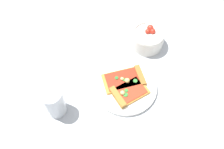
{
  "coord_description": "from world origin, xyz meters",
  "views": [
    {
      "loc": [
        0.43,
        -0.21,
        0.8
      ],
      "look_at": [
        -0.02,
        -0.04,
        0.03
      ],
      "focal_mm": 40.15,
      "sensor_mm": 36.0,
      "label": 1
    }
  ],
  "objects": [
    {
      "name": "pizza_slice_near",
      "position": [
        0.01,
        0.0,
        0.02
      ],
      "size": [
        0.1,
        0.15,
        0.02
      ],
      "color": "gold",
      "rests_on": "plate"
    },
    {
      "name": "ground_plane",
      "position": [
        0.0,
        0.0,
        0.0
      ],
      "size": [
        2.4,
        2.4,
        0.0
      ],
      "primitive_type": "plane",
      "color": "#B2B7BC",
      "rests_on": "ground"
    },
    {
      "name": "soda_glass",
      "position": [
        0.03,
        -0.26,
        0.05
      ],
      "size": [
        0.07,
        0.07,
        0.12
      ],
      "color": "silver",
      "rests_on": "ground_plane"
    },
    {
      "name": "salad_bowl",
      "position": [
        -0.12,
        0.15,
        0.04
      ],
      "size": [
        0.13,
        0.13,
        0.09
      ],
      "color": "white",
      "rests_on": "ground_plane"
    },
    {
      "name": "pizza_slice_far",
      "position": [
        0.07,
        -0.02,
        0.02
      ],
      "size": [
        0.1,
        0.13,
        0.02
      ],
      "color": "gold",
      "rests_on": "plate"
    },
    {
      "name": "plate",
      "position": [
        0.03,
        -0.01,
        0.01
      ],
      "size": [
        0.23,
        0.23,
        0.01
      ],
      "primitive_type": "cylinder",
      "color": "white",
      "rests_on": "ground_plane"
    }
  ]
}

